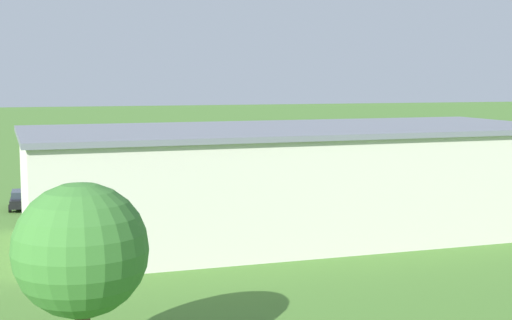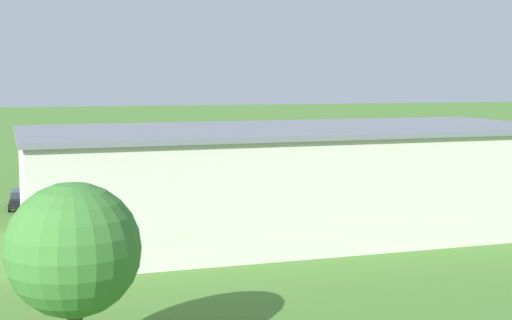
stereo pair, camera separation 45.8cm
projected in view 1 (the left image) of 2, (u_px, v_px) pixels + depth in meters
name	position (u px, v px, depth m)	size (l,w,h in m)	color
ground_plane	(226.00, 173.00, 85.79)	(400.00, 400.00, 0.00)	#47752D
hangar	(295.00, 180.00, 52.54)	(37.21, 16.65, 7.50)	beige
biplane	(259.00, 144.00, 79.19)	(7.69, 6.87, 4.13)	silver
car_black	(22.00, 199.00, 62.69)	(2.05, 4.44, 1.54)	black
truck_box_grey	(400.00, 172.00, 74.09)	(3.12, 6.63, 3.01)	gray
person_near_hangar_door	(72.00, 193.00, 65.62)	(0.52, 0.52, 1.77)	#3F3F47
person_beside_truck	(340.00, 181.00, 73.22)	(0.52, 0.52, 1.64)	#33723F
person_walking_on_apron	(141.00, 189.00, 68.60)	(0.46, 0.46, 1.59)	orange
person_at_fence_line	(112.00, 190.00, 68.12)	(0.50, 0.50, 1.52)	#B23333
person_by_parked_cars	(89.00, 199.00, 63.18)	(0.54, 0.54, 1.57)	navy
tree_behind_hangar_right	(81.00, 251.00, 27.80)	(5.03, 5.03, 7.12)	brown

